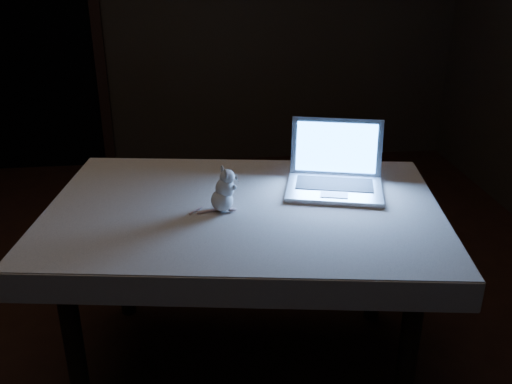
{
  "coord_description": "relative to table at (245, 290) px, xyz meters",
  "views": [
    {
      "loc": [
        0.08,
        -2.12,
        1.74
      ],
      "look_at": [
        0.31,
        -0.13,
        0.85
      ],
      "focal_mm": 40.0,
      "sensor_mm": 36.0,
      "label": 1
    }
  ],
  "objects": [
    {
      "name": "laptop",
      "position": [
        0.39,
        0.1,
        0.53
      ],
      "size": [
        0.47,
        0.43,
        0.27
      ],
      "primitive_type": null,
      "rotation": [
        0.0,
        0.0,
        -0.26
      ],
      "color": "silver",
      "rests_on": "tablecloth"
    },
    {
      "name": "floor",
      "position": [
        -0.27,
        0.1,
        -0.38
      ],
      "size": [
        5.0,
        5.0,
        0.0
      ],
      "primitive_type": "plane",
      "color": "black",
      "rests_on": "ground"
    },
    {
      "name": "back_wall",
      "position": [
        -0.27,
        2.6,
        0.92
      ],
      "size": [
        4.5,
        0.04,
        2.6
      ],
      "primitive_type": "cube",
      "color": "black",
      "rests_on": "ground"
    },
    {
      "name": "table",
      "position": [
        0.0,
        0.0,
        0.0
      ],
      "size": [
        1.55,
        1.13,
        0.77
      ],
      "primitive_type": null,
      "rotation": [
        0.0,
        0.0,
        -0.15
      ],
      "color": "black",
      "rests_on": "floor"
    },
    {
      "name": "tablecloth",
      "position": [
        0.06,
        0.06,
        0.34
      ],
      "size": [
        1.79,
        1.47,
        0.11
      ],
      "primitive_type": null,
      "rotation": [
        0.0,
        0.0,
        -0.33
      ],
      "color": "beige",
      "rests_on": "table"
    },
    {
      "name": "doorway",
      "position": [
        -1.37,
        2.6,
        0.68
      ],
      "size": [
        1.06,
        0.36,
        2.13
      ],
      "primitive_type": null,
      "color": "black",
      "rests_on": "back_wall"
    },
    {
      "name": "plush_mouse",
      "position": [
        -0.09,
        -0.03,
        0.48
      ],
      "size": [
        0.14,
        0.14,
        0.17
      ],
      "primitive_type": null,
      "rotation": [
        0.0,
        0.0,
        -0.07
      ],
      "color": "silver",
      "rests_on": "tablecloth"
    }
  ]
}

